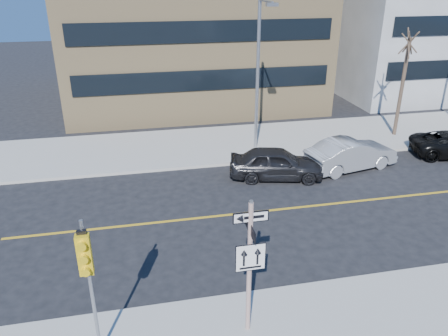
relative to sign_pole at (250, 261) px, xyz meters
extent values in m
plane|color=black|center=(0.00, 2.51, -2.44)|extent=(120.00, 120.00, 0.00)
cylinder|color=silver|center=(0.00, 0.01, -0.29)|extent=(0.13, 0.13, 4.00)
cylinder|color=gray|center=(0.00, 0.01, 1.74)|extent=(0.10, 0.10, 0.06)
cube|color=black|center=(0.00, 0.01, 1.31)|extent=(0.92, 0.03, 0.30)
cube|color=black|center=(0.00, 0.01, 0.96)|extent=(0.03, 0.92, 0.30)
cube|color=white|center=(0.00, -0.07, 0.16)|extent=(0.80, 0.03, 0.80)
cylinder|color=gray|center=(-4.00, 0.01, -0.29)|extent=(0.09, 0.09, 4.00)
cube|color=yellow|center=(-4.00, -0.19, 0.91)|extent=(0.32, 0.22, 1.05)
sphere|color=#8C0705|center=(-4.00, -0.31, 1.26)|extent=(0.17, 0.17, 0.17)
sphere|color=black|center=(-4.00, -0.31, 0.91)|extent=(0.17, 0.17, 0.17)
sphere|color=black|center=(-4.00, -0.31, 0.56)|extent=(0.17, 0.17, 0.17)
imported|color=black|center=(3.96, 9.60, -1.66)|extent=(2.85, 4.88, 1.56)
imported|color=gray|center=(8.05, 9.90, -1.64)|extent=(2.67, 5.09, 1.59)
cylinder|color=gray|center=(4.00, 13.51, 1.71)|extent=(0.18, 0.18, 8.00)
cylinder|color=gray|center=(4.00, 12.51, 5.61)|extent=(0.10, 2.20, 0.10)
cube|color=gray|center=(4.00, 11.51, 5.51)|extent=(0.55, 0.30, 0.16)
cylinder|color=#392A22|center=(13.00, 13.81, 0.61)|extent=(0.22, 0.22, 5.80)
camera|label=1|loc=(-2.57, -9.00, 6.82)|focal=35.00mm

